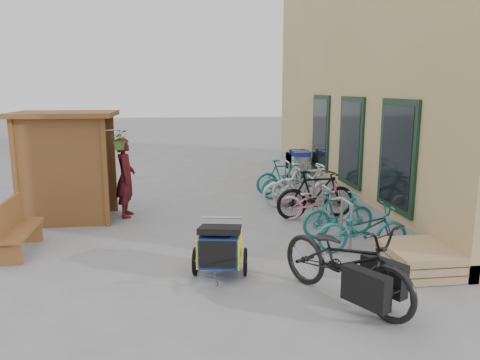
{
  "coord_description": "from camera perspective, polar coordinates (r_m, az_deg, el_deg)",
  "views": [
    {
      "loc": [
        -0.77,
        -8.07,
        2.9
      ],
      "look_at": [
        0.5,
        1.5,
        1.0
      ],
      "focal_mm": 35.0,
      "sensor_mm": 36.0,
      "label": 1
    }
  ],
  "objects": [
    {
      "name": "kiosk",
      "position": [
        10.92,
        -20.81,
        3.32
      ],
      "size": [
        2.49,
        1.65,
        2.4
      ],
      "color": "brown",
      "rests_on": "ground"
    },
    {
      "name": "cargo_bike",
      "position": [
        6.62,
        12.86,
        -9.65
      ],
      "size": [
        1.79,
        2.34,
        1.18
      ],
      "rotation": [
        0.0,
        0.0,
        0.52
      ],
      "color": "black",
      "rests_on": "ground"
    },
    {
      "name": "bike_0",
      "position": [
        8.68,
        14.69,
        -5.74
      ],
      "size": [
        1.67,
        0.61,
        0.87
      ],
      "primitive_type": "imported",
      "rotation": [
        0.0,
        0.0,
        1.55
      ],
      "color": "#1E7678",
      "rests_on": "ground"
    },
    {
      "name": "pallet_stack",
      "position": [
        8.12,
        20.9,
        -8.98
      ],
      "size": [
        1.0,
        1.2,
        0.4
      ],
      "color": "tan",
      "rests_on": "ground"
    },
    {
      "name": "building",
      "position": [
        14.52,
        23.04,
        12.61
      ],
      "size": [
        6.07,
        13.0,
        7.0
      ],
      "color": "tan",
      "rests_on": "ground"
    },
    {
      "name": "child_trailer",
      "position": [
        7.41,
        -2.45,
        -8.01
      ],
      "size": [
        0.92,
        1.47,
        0.85
      ],
      "rotation": [
        0.0,
        0.0,
        -0.18
      ],
      "color": "#1C419C",
      "rests_on": "ground"
    },
    {
      "name": "bike_rack",
      "position": [
        11.16,
        8.58,
        -1.32
      ],
      "size": [
        0.05,
        5.35,
        0.86
      ],
      "color": "#A5A8AD",
      "rests_on": "ground"
    },
    {
      "name": "bike_2",
      "position": [
        10.5,
        9.12,
        -2.61
      ],
      "size": [
        1.72,
        0.89,
        0.86
      ],
      "primitive_type": "imported",
      "rotation": [
        0.0,
        0.0,
        1.37
      ],
      "color": "pink",
      "rests_on": "ground"
    },
    {
      "name": "ground",
      "position": [
        8.61,
        -2.01,
        -8.56
      ],
      "size": [
        80.0,
        80.0,
        0.0
      ],
      "primitive_type": "plane",
      "color": "gray"
    },
    {
      "name": "bike_7",
      "position": [
        13.02,
        5.35,
        0.4
      ],
      "size": [
        1.68,
        0.74,
        0.97
      ],
      "primitive_type": "imported",
      "rotation": [
        0.0,
        0.0,
        1.75
      ],
      "color": "#1E7678",
      "rests_on": "ground"
    },
    {
      "name": "bench",
      "position": [
        9.22,
        -25.75,
        -5.16
      ],
      "size": [
        0.48,
        1.52,
        0.96
      ],
      "rotation": [
        0.0,
        0.0,
        0.02
      ],
      "color": "brown",
      "rests_on": "ground"
    },
    {
      "name": "shopping_carts",
      "position": [
        15.18,
        6.92,
        2.27
      ],
      "size": [
        0.56,
        1.54,
        1.0
      ],
      "color": "silver",
      "rests_on": "ground"
    },
    {
      "name": "bike_3",
      "position": [
        10.63,
        9.25,
        -1.75
      ],
      "size": [
        1.89,
        0.69,
        1.11
      ],
      "primitive_type": "imported",
      "rotation": [
        0.0,
        0.0,
        1.66
      ],
      "color": "black",
      "rests_on": "ground"
    },
    {
      "name": "bike_1",
      "position": [
        9.42,
        11.93,
        -4.12
      ],
      "size": [
        1.58,
        0.68,
        0.92
      ],
      "primitive_type": "imported",
      "rotation": [
        0.0,
        0.0,
        1.73
      ],
      "color": "#1E7678",
      "rests_on": "ground"
    },
    {
      "name": "bike_6",
      "position": [
        12.61,
        6.14,
        -0.15
      ],
      "size": [
        1.79,
        0.98,
        0.89
      ],
      "primitive_type": "imported",
      "rotation": [
        0.0,
        0.0,
        1.81
      ],
      "color": "#1E7678",
      "rests_on": "ground"
    },
    {
      "name": "bike_4",
      "position": [
        11.67,
        7.31,
        -0.83
      ],
      "size": [
        1.92,
        0.73,
        1.0
      ],
      "primitive_type": "imported",
      "rotation": [
        0.0,
        0.0,
        1.61
      ],
      "color": "silver",
      "rests_on": "ground"
    },
    {
      "name": "bike_5",
      "position": [
        11.86,
        8.06,
        -0.46
      ],
      "size": [
        1.83,
        0.66,
        1.08
      ],
      "primitive_type": "imported",
      "rotation": [
        0.0,
        0.0,
        1.66
      ],
      "color": "silver",
      "rests_on": "ground"
    },
    {
      "name": "person_kiosk",
      "position": [
        10.91,
        -13.78,
        0.28
      ],
      "size": [
        0.44,
        0.67,
        1.81
      ],
      "primitive_type": "imported",
      "rotation": [
        0.0,
        0.0,
        1.56
      ],
      "color": "maroon",
      "rests_on": "ground"
    }
  ]
}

